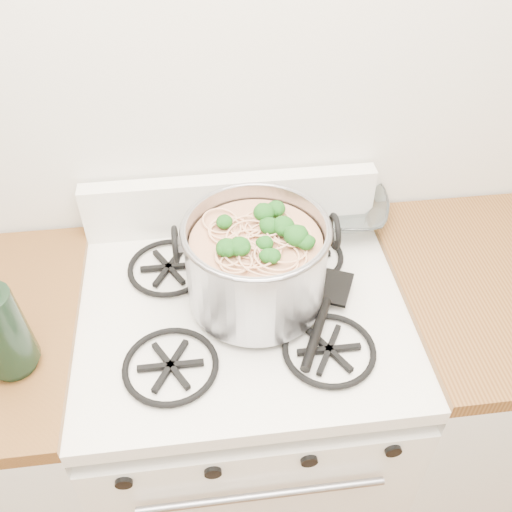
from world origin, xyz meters
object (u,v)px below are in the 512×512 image
Objects in this scene: stock_pot at (256,263)px; glass_bowl at (342,214)px; gas_range at (246,417)px; spatula at (331,284)px.

glass_bowl is at bearing 44.11° from stock_pot.
spatula is at bearing 6.43° from gas_range.
spatula is at bearing 0.39° from stock_pot.
stock_pot reaches higher than spatula.
glass_bowl is (0.09, 0.26, 0.00)m from spatula.
spatula is (0.18, 0.00, -0.09)m from stock_pot.
stock_pot is at bearing -135.89° from glass_bowl.
stock_pot reaches higher than glass_bowl.
stock_pot is 3.66× the size of glass_bowl.
stock_pot is at bearing 34.98° from gas_range.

